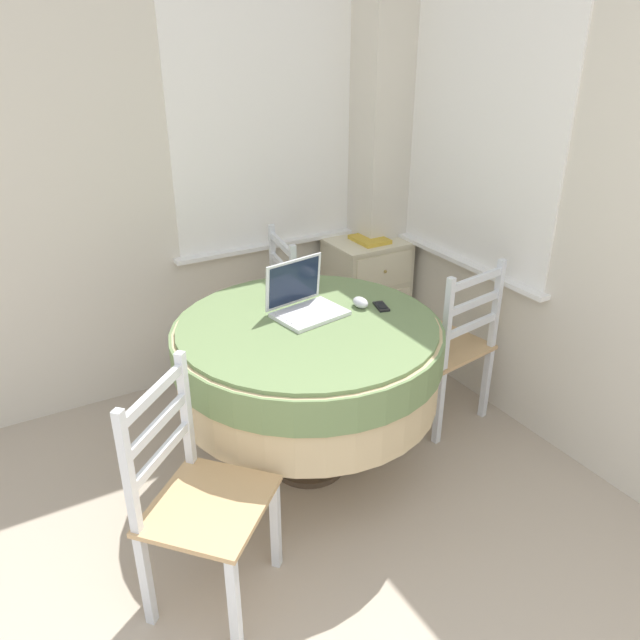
% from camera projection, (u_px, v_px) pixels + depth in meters
% --- Properties ---
extents(corner_room_shell, '(4.13, 5.00, 2.55)m').
position_uv_depth(corner_room_shell, '(392.00, 204.00, 2.63)').
color(corner_room_shell, beige).
rests_on(corner_room_shell, ground_plane).
extents(round_dining_table, '(1.21, 1.21, 0.78)m').
position_uv_depth(round_dining_table, '(308.00, 356.00, 2.81)').
color(round_dining_table, '#4C3D2D').
rests_on(round_dining_table, ground_plane).
extents(laptop, '(0.34, 0.29, 0.24)m').
position_uv_depth(laptop, '(304.00, 303.00, 2.81)').
color(laptop, silver).
rests_on(laptop, round_dining_table).
extents(computer_mouse, '(0.06, 0.09, 0.05)m').
position_uv_depth(computer_mouse, '(360.00, 302.00, 2.88)').
color(computer_mouse, silver).
rests_on(computer_mouse, round_dining_table).
extents(cell_phone, '(0.07, 0.11, 0.01)m').
position_uv_depth(cell_phone, '(381.00, 306.00, 2.89)').
color(cell_phone, black).
rests_on(cell_phone, round_dining_table).
extents(dining_chair_near_back_window, '(0.46, 0.49, 0.92)m').
position_uv_depth(dining_chair_near_back_window, '(263.00, 316.00, 3.59)').
color(dining_chair_near_back_window, tan).
rests_on(dining_chair_near_back_window, ground_plane).
extents(dining_chair_near_right_window, '(0.49, 0.46, 0.92)m').
position_uv_depth(dining_chair_near_right_window, '(449.00, 347.00, 3.25)').
color(dining_chair_near_right_window, tan).
rests_on(dining_chair_near_right_window, ground_plane).
extents(dining_chair_camera_near, '(0.58, 0.58, 0.92)m').
position_uv_depth(dining_chair_camera_near, '(198.00, 499.00, 2.22)').
color(dining_chair_camera_near, tan).
rests_on(dining_chair_camera_near, ground_plane).
extents(corner_cabinet, '(0.48, 0.41, 0.76)m').
position_uv_depth(corner_cabinet, '(366.00, 297.00, 3.99)').
color(corner_cabinet, beige).
rests_on(corner_cabinet, ground_plane).
extents(book_on_cabinet, '(0.18, 0.22, 0.02)m').
position_uv_depth(book_on_cabinet, '(370.00, 239.00, 3.80)').
color(book_on_cabinet, gold).
rests_on(book_on_cabinet, corner_cabinet).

